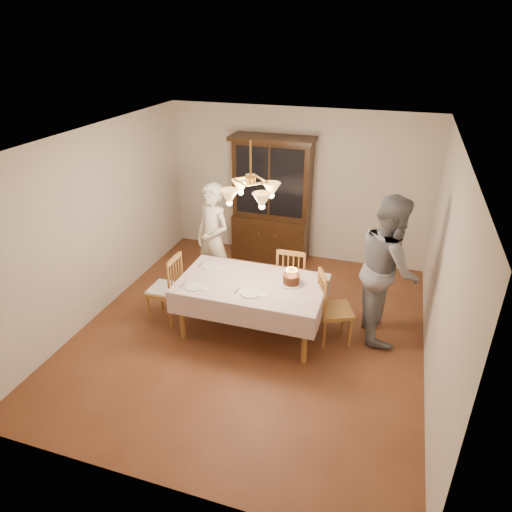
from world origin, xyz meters
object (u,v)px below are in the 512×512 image
(china_hutch, at_px, (272,202))
(chair_far_side, at_px, (292,281))
(dining_table, at_px, (251,288))
(birthday_cake, at_px, (291,280))
(elderly_woman, at_px, (213,239))

(china_hutch, relative_size, chair_far_side, 2.16)
(chair_far_side, bearing_deg, dining_table, -116.41)
(dining_table, relative_size, birthday_cake, 6.33)
(china_hutch, bearing_deg, dining_table, -80.56)
(elderly_woman, relative_size, birthday_cake, 5.76)
(dining_table, relative_size, chair_far_side, 1.90)
(birthday_cake, bearing_deg, elderly_woman, 151.64)
(chair_far_side, relative_size, birthday_cake, 3.33)
(dining_table, distance_m, china_hutch, 2.31)
(elderly_woman, xyz_separation_m, birthday_cake, (1.40, -0.75, -0.04))
(dining_table, xyz_separation_m, china_hutch, (-0.37, 2.25, 0.36))
(china_hutch, distance_m, birthday_cake, 2.31)
(dining_table, height_order, chair_far_side, chair_far_side)
(china_hutch, xyz_separation_m, birthday_cake, (0.87, -2.12, -0.22))
(dining_table, xyz_separation_m, birthday_cake, (0.50, 0.13, 0.14))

